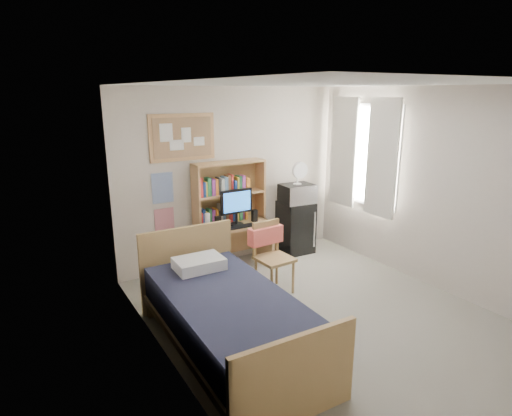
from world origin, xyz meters
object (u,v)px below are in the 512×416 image
bed (230,323)px  desk (235,245)px  bulletin_board (182,137)px  desk_chair (275,258)px  speaker_right (254,216)px  speaker_left (218,222)px  mini_fridge (295,227)px  desk_fan (298,174)px  monitor (236,207)px  microwave (297,193)px

bed → desk: bearing=61.4°
bulletin_board → desk: bulletin_board is taller
desk_chair → speaker_right: (0.28, 0.96, 0.29)m
speaker_left → mini_fridge: bearing=3.7°
bed → bulletin_board: bearing=79.7°
bulletin_board → desk_fan: 1.90m
monitor → speaker_left: 0.35m
desk_chair → bed: bearing=-145.7°
bulletin_board → speaker_right: 1.54m
desk_chair → speaker_left: desk_chair is taller
monitor → microwave: monitor is taller
desk_chair → speaker_right: bearing=70.3°
speaker_right → speaker_left: bearing=-180.0°
speaker_left → microwave: microwave is taller
monitor → speaker_right: 0.35m
desk_fan → speaker_right: bearing=-171.0°
desk → microwave: 1.30m
monitor → desk_fan: 1.19m
desk → speaker_right: speaker_right is taller
desk → desk_chair: size_ratio=1.14×
mini_fridge → desk_fan: desk_fan is taller
bulletin_board → monitor: size_ratio=1.79×
speaker_left → microwave: (1.43, 0.08, 0.22)m
bed → microwave: size_ratio=4.39×
desk → speaker_right: bearing=-11.3°
bed → microwave: (2.22, 1.90, 0.67)m
bulletin_board → bed: 2.74m
desk_chair → desk_fan: bearing=39.5°
desk_chair → mini_fridge: bearing=40.0°
bulletin_board → desk: size_ratio=0.89×
microwave → speaker_left: bearing=-173.1°
mini_fridge → speaker_left: bearing=-172.3°
speaker_left → speaker_right: 0.60m
desk_chair → speaker_left: (-0.32, 0.96, 0.28)m
monitor → speaker_right: monitor is taller
mini_fridge → bed: size_ratio=0.37×
bulletin_board → speaker_left: size_ratio=5.54×
speaker_right → desk_chair: bearing=-106.2°
microwave → desk_fan: desk_fan is taller
desk_chair → monitor: monitor is taller
bed → desk_fan: desk_fan is taller
speaker_left → desk_chair: bearing=-71.5°
desk_chair → mini_fridge: 1.53m
desk_chair → microwave: size_ratio=1.84×
microwave → desk_fan: bearing=0.0°
monitor → microwave: bearing=3.7°
desk → speaker_left: (-0.30, -0.06, 0.42)m
speaker_left → microwave: bearing=2.9°
monitor → desk_fan: bearing=3.7°
bulletin_board → desk_chair: size_ratio=1.01×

